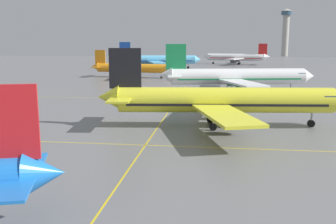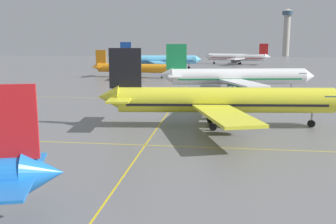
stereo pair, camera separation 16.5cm
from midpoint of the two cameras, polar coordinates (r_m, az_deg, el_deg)
airliner_second_row at (r=63.95m, az=7.95°, el=1.69°), size 41.15×35.31×12.79m
airliner_third_row at (r=104.06m, az=10.01°, el=5.10°), size 41.35×35.20×12.89m
airliner_far_left_stand at (r=145.73m, az=-5.24°, el=6.40°), size 32.33×27.71×10.05m
airliner_far_right_stand at (r=186.70m, az=-1.38°, el=7.65°), size 40.60×34.70×12.63m
airliner_distant_taxiway at (r=222.68m, az=10.13°, el=7.88°), size 36.89×31.32×11.53m
taxiway_markings at (r=53.26m, az=-3.27°, el=-4.86°), size 145.94×134.32×0.01m
control_tower at (r=332.44m, az=16.99°, el=11.55°), size 8.82×8.82×37.57m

